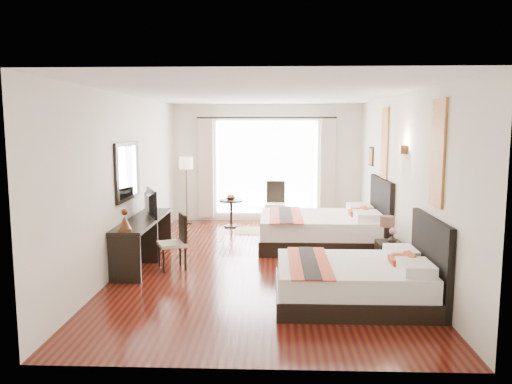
{
  "coord_description": "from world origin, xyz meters",
  "views": [
    {
      "loc": [
        0.19,
        -8.2,
        2.29
      ],
      "look_at": [
        -0.12,
        0.13,
        1.18
      ],
      "focal_mm": 35.0,
      "sensor_mm": 36.0,
      "label": 1
    }
  ],
  "objects_px": {
    "table_lamp": "(387,223)",
    "bed_far": "(324,229)",
    "nightstand": "(389,256)",
    "floor_lamp": "(186,167)",
    "television": "(147,203)",
    "bed_near": "(359,280)",
    "console_desk": "(144,241)",
    "side_table": "(231,213)",
    "vase": "(393,236)",
    "desk_chair": "(173,253)",
    "window_chair": "(275,211)",
    "fruit_bowl": "(231,198)"
  },
  "relations": [
    {
      "from": "bed_far",
      "to": "floor_lamp",
      "type": "distance_m",
      "value": 3.84
    },
    {
      "from": "nightstand",
      "to": "floor_lamp",
      "type": "xyz_separation_m",
      "value": [
        -3.9,
        3.65,
        1.1
      ]
    },
    {
      "from": "window_chair",
      "to": "fruit_bowl",
      "type": "bearing_deg",
      "value": -70.9
    },
    {
      "from": "window_chair",
      "to": "bed_near",
      "type": "bearing_deg",
      "value": 13.77
    },
    {
      "from": "bed_far",
      "to": "desk_chair",
      "type": "bearing_deg",
      "value": -148.05
    },
    {
      "from": "television",
      "to": "window_chair",
      "type": "xyz_separation_m",
      "value": [
        2.19,
        3.24,
        -0.68
      ]
    },
    {
      "from": "nightstand",
      "to": "console_desk",
      "type": "height_order",
      "value": "console_desk"
    },
    {
      "from": "bed_far",
      "to": "table_lamp",
      "type": "height_order",
      "value": "bed_far"
    },
    {
      "from": "fruit_bowl",
      "to": "window_chair",
      "type": "relative_size",
      "value": 0.24
    },
    {
      "from": "bed_far",
      "to": "television",
      "type": "distance_m",
      "value": 3.36
    },
    {
      "from": "bed_far",
      "to": "nightstand",
      "type": "height_order",
      "value": "bed_far"
    },
    {
      "from": "vase",
      "to": "television",
      "type": "xyz_separation_m",
      "value": [
        -4.02,
        0.54,
        0.42
      ]
    },
    {
      "from": "nightstand",
      "to": "vase",
      "type": "xyz_separation_m",
      "value": [
        0.02,
        -0.14,
        0.35
      ]
    },
    {
      "from": "nightstand",
      "to": "floor_lamp",
      "type": "relative_size",
      "value": 0.3
    },
    {
      "from": "bed_near",
      "to": "fruit_bowl",
      "type": "relative_size",
      "value": 8.4
    },
    {
      "from": "side_table",
      "to": "window_chair",
      "type": "distance_m",
      "value": 1.06
    },
    {
      "from": "bed_near",
      "to": "console_desk",
      "type": "distance_m",
      "value": 3.73
    },
    {
      "from": "bed_near",
      "to": "nightstand",
      "type": "distance_m",
      "value": 1.71
    },
    {
      "from": "bed_near",
      "to": "desk_chair",
      "type": "bearing_deg",
      "value": 152.35
    },
    {
      "from": "table_lamp",
      "to": "vase",
      "type": "distance_m",
      "value": 0.26
    },
    {
      "from": "nightstand",
      "to": "side_table",
      "type": "height_order",
      "value": "side_table"
    },
    {
      "from": "window_chair",
      "to": "vase",
      "type": "bearing_deg",
      "value": 27.85
    },
    {
      "from": "bed_far",
      "to": "nightstand",
      "type": "bearing_deg",
      "value": -59.25
    },
    {
      "from": "floor_lamp",
      "to": "fruit_bowl",
      "type": "height_order",
      "value": "floor_lamp"
    },
    {
      "from": "bed_near",
      "to": "vase",
      "type": "bearing_deg",
      "value": 61.86
    },
    {
      "from": "window_chair",
      "to": "floor_lamp",
      "type": "bearing_deg",
      "value": -88.14
    },
    {
      "from": "bed_near",
      "to": "table_lamp",
      "type": "relative_size",
      "value": 5.65
    },
    {
      "from": "desk_chair",
      "to": "television",
      "type": "bearing_deg",
      "value": -67.99
    },
    {
      "from": "desk_chair",
      "to": "bed_near",
      "type": "bearing_deg",
      "value": 128.0
    },
    {
      "from": "television",
      "to": "window_chair",
      "type": "height_order",
      "value": "television"
    },
    {
      "from": "console_desk",
      "to": "television",
      "type": "relative_size",
      "value": 2.7
    },
    {
      "from": "bed_near",
      "to": "television",
      "type": "relative_size",
      "value": 2.48
    },
    {
      "from": "floor_lamp",
      "to": "vase",
      "type": "bearing_deg",
      "value": -44.05
    },
    {
      "from": "bed_near",
      "to": "fruit_bowl",
      "type": "height_order",
      "value": "bed_near"
    },
    {
      "from": "nightstand",
      "to": "television",
      "type": "distance_m",
      "value": 4.09
    },
    {
      "from": "side_table",
      "to": "fruit_bowl",
      "type": "relative_size",
      "value": 2.59
    },
    {
      "from": "console_desk",
      "to": "floor_lamp",
      "type": "bearing_deg",
      "value": 87.95
    },
    {
      "from": "nightstand",
      "to": "vase",
      "type": "height_order",
      "value": "vase"
    },
    {
      "from": "table_lamp",
      "to": "window_chair",
      "type": "xyz_separation_m",
      "value": [
        -1.78,
        3.59,
        -0.44
      ]
    },
    {
      "from": "television",
      "to": "desk_chair",
      "type": "relative_size",
      "value": 0.92
    },
    {
      "from": "table_lamp",
      "to": "bed_far",
      "type": "bearing_deg",
      "value": 120.65
    },
    {
      "from": "bed_far",
      "to": "side_table",
      "type": "distance_m",
      "value": 2.65
    },
    {
      "from": "vase",
      "to": "desk_chair",
      "type": "height_order",
      "value": "desk_chair"
    },
    {
      "from": "bed_far",
      "to": "side_table",
      "type": "relative_size",
      "value": 3.74
    },
    {
      "from": "vase",
      "to": "side_table",
      "type": "bearing_deg",
      "value": 129.55
    },
    {
      "from": "table_lamp",
      "to": "window_chair",
      "type": "relative_size",
      "value": 0.36
    },
    {
      "from": "bed_near",
      "to": "nightstand",
      "type": "xyz_separation_m",
      "value": [
        0.74,
        1.54,
        -0.07
      ]
    },
    {
      "from": "desk_chair",
      "to": "side_table",
      "type": "distance_m",
      "value": 3.47
    },
    {
      "from": "vase",
      "to": "fruit_bowl",
      "type": "xyz_separation_m",
      "value": [
        -2.85,
        3.47,
        0.08
      ]
    },
    {
      "from": "fruit_bowl",
      "to": "window_chair",
      "type": "distance_m",
      "value": 1.12
    }
  ]
}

